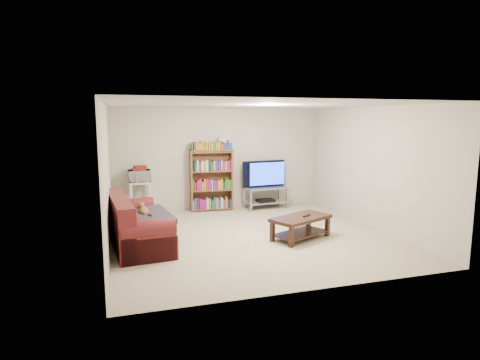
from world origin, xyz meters
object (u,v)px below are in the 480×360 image
object	(u,v)px
coffee_table	(301,223)
tv_stand	(266,194)
bookshelf	(211,179)
sofa	(134,228)

from	to	relation	value
coffee_table	tv_stand	distance (m)	2.56
tv_stand	bookshelf	world-z (taller)	bookshelf
sofa	tv_stand	size ratio (longest dim) A/B	1.95
sofa	tv_stand	bearing A→B (deg)	27.13
sofa	tv_stand	distance (m)	3.80
coffee_table	tv_stand	size ratio (longest dim) A/B	1.17
tv_stand	sofa	bearing A→B (deg)	-152.51
sofa	tv_stand	xyz separation A→B (m)	(3.18, 2.09, 0.04)
sofa	bookshelf	bearing A→B (deg)	44.13
sofa	bookshelf	size ratio (longest dim) A/B	1.45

